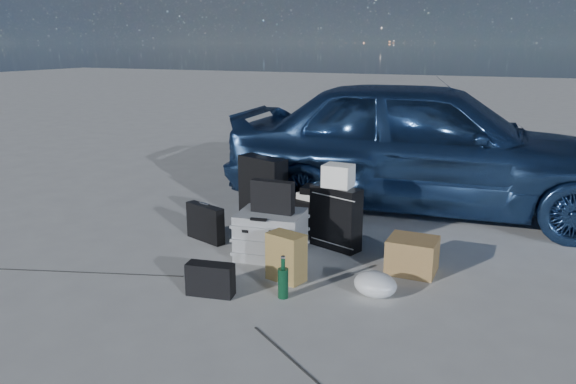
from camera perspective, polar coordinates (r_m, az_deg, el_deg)
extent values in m
plane|color=#B4B5B0|center=(4.49, -1.84, -8.87)|extent=(60.00, 60.00, 0.00)
imported|color=#2F538A|center=(6.34, 13.92, 4.71)|extent=(4.46, 2.13, 1.47)
cube|color=#A4A6A9|center=(4.88, -1.73, -4.34)|extent=(0.61, 0.52, 0.40)
cube|color=black|center=(4.77, -1.59, -0.49)|extent=(0.38, 0.10, 0.28)
cube|color=black|center=(5.33, -8.40, -3.12)|extent=(0.45, 0.24, 0.34)
cube|color=black|center=(5.74, -2.57, 0.14)|extent=(0.57, 0.37, 0.70)
cube|color=black|center=(5.08, 4.86, -2.60)|extent=(0.51, 0.32, 0.57)
cube|color=white|center=(4.98, 5.12, 1.66)|extent=(0.26, 0.21, 0.20)
cube|color=black|center=(5.57, 3.28, -2.36)|extent=(0.69, 0.51, 0.32)
cube|color=white|center=(5.52, 3.19, -0.42)|extent=(0.43, 0.37, 0.06)
cube|color=black|center=(5.50, 3.04, 0.22)|extent=(0.32, 0.24, 0.07)
cube|color=olive|center=(4.40, -0.18, -6.63)|extent=(0.32, 0.24, 0.38)
cube|color=#9B7B43|center=(4.68, 12.51, -6.30)|extent=(0.38, 0.34, 0.29)
ellipsoid|color=silver|center=(4.23, 8.85, -9.24)|extent=(0.41, 0.38, 0.18)
cube|color=black|center=(4.22, -7.89, -8.79)|extent=(0.37, 0.19, 0.24)
cylinder|color=#0B331C|center=(4.13, -0.50, -8.72)|extent=(0.09, 0.09, 0.31)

